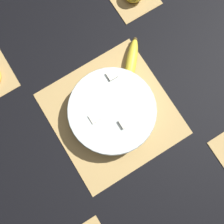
% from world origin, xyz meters
% --- Properties ---
extents(ground_plane, '(6.00, 6.00, 0.00)m').
position_xyz_m(ground_plane, '(0.00, 0.00, 0.00)').
color(ground_plane, black).
extents(bamboo_mat_center, '(0.41, 0.40, 0.01)m').
position_xyz_m(bamboo_mat_center, '(-0.00, 0.00, 0.00)').
color(bamboo_mat_center, tan).
rests_on(bamboo_mat_center, ground_plane).
extents(fruit_salad_bowl, '(0.29, 0.29, 0.08)m').
position_xyz_m(fruit_salad_bowl, '(-0.00, -0.00, 0.05)').
color(fruit_salad_bowl, silver).
rests_on(fruit_salad_bowl, bamboo_mat_center).
extents(whole_banana, '(0.16, 0.15, 0.04)m').
position_xyz_m(whole_banana, '(-0.12, 0.15, 0.03)').
color(whole_banana, yellow).
rests_on(whole_banana, bamboo_mat_center).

